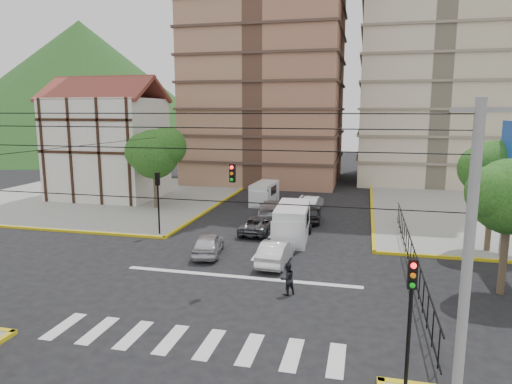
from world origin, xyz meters
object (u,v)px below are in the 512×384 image
(car_white_front_right, at_px, (276,252))
(traffic_light_se, at_px, (411,305))
(car_silver_front_left, at_px, (208,244))
(pedestrian_crosswalk, at_px, (287,279))
(van_right_lane, at_px, (292,224))
(traffic_light_nw, at_px, (158,193))
(van_left_lane, at_px, (264,194))

(car_white_front_right, bearing_deg, traffic_light_se, 120.91)
(car_silver_front_left, height_order, pedestrian_crosswalk, pedestrian_crosswalk)
(traffic_light_se, xyz_separation_m, pedestrian_crosswalk, (-4.92, 7.26, -2.31))
(car_silver_front_left, distance_m, car_white_front_right, 4.44)
(van_right_lane, bearing_deg, car_silver_front_left, -139.75)
(car_white_front_right, bearing_deg, van_right_lane, -89.11)
(traffic_light_nw, relative_size, car_silver_front_left, 1.09)
(car_silver_front_left, xyz_separation_m, pedestrian_crosswalk, (5.80, -5.02, 0.12))
(traffic_light_nw, relative_size, van_left_lane, 0.95)
(van_right_lane, height_order, car_silver_front_left, van_right_lane)
(traffic_light_se, bearing_deg, van_right_lane, 110.53)
(car_silver_front_left, bearing_deg, traffic_light_se, 121.13)
(traffic_light_nw, distance_m, van_left_lane, 13.61)
(van_right_lane, distance_m, car_silver_front_left, 6.26)
(traffic_light_nw, height_order, van_left_lane, traffic_light_nw)
(traffic_light_nw, distance_m, pedestrian_crosswalk, 13.74)
(pedestrian_crosswalk, bearing_deg, car_silver_front_left, -82.39)
(car_white_front_right, distance_m, pedestrian_crosswalk, 4.59)
(van_left_lane, relative_size, car_silver_front_left, 1.16)
(traffic_light_se, distance_m, traffic_light_nw, 22.06)
(traffic_light_nw, distance_m, car_silver_front_left, 6.37)
(traffic_light_nw, xyz_separation_m, pedestrian_crosswalk, (10.68, -8.34, -2.31))
(van_right_lane, xyz_separation_m, pedestrian_crosswalk, (1.29, -9.33, -0.37))
(traffic_light_nw, height_order, van_right_lane, traffic_light_nw)
(van_right_lane, bearing_deg, car_white_front_right, -94.84)
(van_right_lane, distance_m, van_left_lane, 12.40)
(van_right_lane, distance_m, pedestrian_crosswalk, 9.43)
(van_left_lane, xyz_separation_m, pedestrian_crosswalk, (5.81, -20.88, -0.20))
(van_left_lane, relative_size, car_white_front_right, 1.09)
(van_left_lane, bearing_deg, traffic_light_se, -65.56)
(car_silver_front_left, bearing_deg, car_white_front_right, 161.54)
(car_silver_front_left, bearing_deg, van_left_lane, -99.98)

